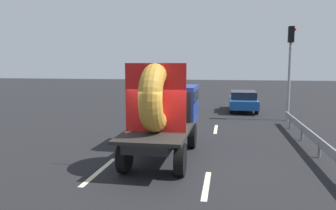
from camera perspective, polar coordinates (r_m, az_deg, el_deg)
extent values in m
plane|color=black|center=(10.66, -0.02, -10.73)|extent=(120.00, 120.00, 0.00)
cylinder|color=black|center=(13.24, -3.15, -5.02)|extent=(0.28, 0.98, 0.98)
cylinder|color=black|center=(12.97, 4.22, -5.29)|extent=(0.28, 0.98, 0.98)
cylinder|color=black|center=(10.10, -7.55, -8.91)|extent=(0.28, 0.98, 0.98)
cylinder|color=black|center=(9.74, 2.16, -9.46)|extent=(0.28, 0.98, 0.98)
cube|color=black|center=(11.40, -0.88, -4.59)|extent=(1.30, 5.40, 0.25)
cube|color=navy|center=(12.87, 0.50, 0.36)|extent=(2.00, 2.11, 1.35)
cube|color=black|center=(12.79, 0.46, 1.66)|extent=(2.02, 2.00, 0.44)
cube|color=black|center=(10.35, -2.00, -4.80)|extent=(2.00, 3.29, 0.10)
cube|color=black|center=(11.79, -0.39, -0.38)|extent=(1.80, 0.08, 1.10)
torus|color=#B7842D|center=(10.04, -2.20, 1.24)|extent=(0.71, 2.12, 2.12)
cube|color=red|center=(10.04, -2.20, 1.24)|extent=(1.90, 0.03, 2.12)
cylinder|color=black|center=(24.90, 10.88, 0.19)|extent=(0.23, 0.66, 0.66)
cylinder|color=black|center=(24.98, 14.57, 0.11)|extent=(0.23, 0.66, 0.66)
cylinder|color=black|center=(22.15, 10.97, -0.66)|extent=(0.23, 0.66, 0.66)
cylinder|color=black|center=(22.24, 15.12, -0.74)|extent=(0.23, 0.66, 0.66)
cube|color=#194C99|center=(23.52, 12.90, 0.44)|extent=(1.86, 4.34, 0.57)
cube|color=black|center=(23.36, 12.95, 1.73)|extent=(1.67, 2.43, 0.52)
cylinder|color=gray|center=(20.20, 20.29, 3.77)|extent=(0.16, 0.16, 4.50)
cube|color=black|center=(20.25, 20.62, 11.42)|extent=(0.30, 0.36, 0.90)
sphere|color=red|center=(20.30, 21.14, 12.18)|extent=(0.20, 0.20, 0.20)
cube|color=gray|center=(13.96, 23.48, -4.72)|extent=(0.06, 10.72, 0.32)
cylinder|color=slate|center=(12.75, 24.81, -7.13)|extent=(0.10, 0.10, 0.55)
cylinder|color=slate|center=(15.29, 22.28, -4.72)|extent=(0.10, 0.10, 0.55)
cylinder|color=slate|center=(17.88, 20.48, -2.99)|extent=(0.10, 0.10, 0.55)
cube|color=beige|center=(10.48, -11.83, -11.17)|extent=(0.16, 2.71, 0.01)
cube|color=beige|center=(17.70, -2.44, -3.54)|extent=(0.16, 2.92, 0.01)
cube|color=beige|center=(9.22, 6.70, -13.65)|extent=(0.16, 2.18, 0.01)
cube|color=beige|center=(16.80, 8.30, -4.17)|extent=(0.16, 2.28, 0.01)
cylinder|color=black|center=(35.57, -0.24, 2.33)|extent=(0.22, 0.64, 0.64)
cylinder|color=black|center=(35.33, 2.24, 2.29)|extent=(0.22, 0.64, 0.64)
cylinder|color=black|center=(32.95, -1.08, 1.95)|extent=(0.22, 0.64, 0.64)
cylinder|color=black|center=(32.68, 1.60, 1.91)|extent=(0.22, 0.64, 0.64)
cube|color=black|center=(34.10, 0.64, 2.59)|extent=(1.80, 4.19, 0.55)
cube|color=black|center=(33.97, 0.61, 3.45)|extent=(1.62, 2.35, 0.50)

